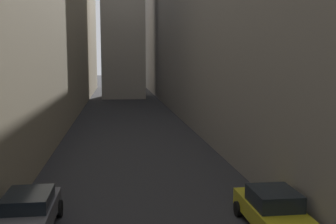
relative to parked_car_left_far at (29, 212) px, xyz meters
name	(u,v)px	position (x,y,z in m)	size (l,w,h in m)	color
ground_plane	(130,126)	(4.40, 23.88, -0.79)	(264.00, 264.00, 0.00)	#232326
building_block_right	(251,5)	(16.72, 25.88, 10.90)	(13.63, 108.00, 23.39)	slate
parked_car_left_far	(29,212)	(0.00, 0.00, 0.00)	(1.95, 4.17, 1.50)	#4C4C51
parked_car_right_far	(273,210)	(8.80, -0.93, -0.02)	(1.93, 4.41, 1.54)	#A59919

